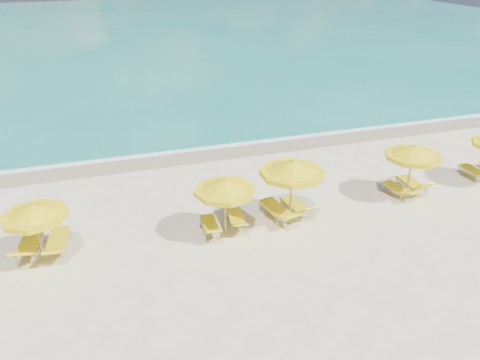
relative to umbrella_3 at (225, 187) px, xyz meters
name	(u,v)px	position (x,y,z in m)	size (l,w,h in m)	color
ground_plane	(252,226)	(1.09, 0.17, -1.88)	(120.00, 120.00, 0.00)	beige
ocean	(127,31)	(1.09, 48.17, -1.88)	(120.00, 80.00, 0.30)	#157B6A
wet_sand_band	(205,152)	(1.09, 7.57, -1.88)	(120.00, 2.60, 0.01)	tan
foam_line	(201,146)	(1.09, 8.37, -1.88)	(120.00, 1.20, 0.03)	white
whitecap_near	(79,108)	(-4.91, 17.17, -1.88)	(14.00, 0.36, 0.05)	white
whitecap_far	(249,69)	(9.09, 24.17, -1.88)	(18.00, 0.30, 0.05)	white
umbrella_2	(34,212)	(-6.17, 0.30, -0.07)	(2.31, 2.31, 2.13)	tan
umbrella_3	(225,187)	(0.00, 0.00, 0.00)	(2.35, 2.35, 2.20)	tan
umbrella_4	(292,169)	(2.62, 0.24, 0.22)	(3.19, 3.19, 2.46)	tan
umbrella_5	(413,153)	(7.97, 0.46, 0.07)	(2.50, 2.50, 2.28)	tan
lounger_2_left	(30,248)	(-6.60, 0.73, -1.64)	(0.96, 2.05, 0.85)	#A5A8AD
lounger_2_right	(59,243)	(-5.69, 0.76, -1.64)	(0.84, 2.08, 0.73)	#A5A8AD
lounger_3_left	(210,228)	(-0.52, 0.21, -1.68)	(0.65, 1.70, 0.69)	#A5A8AD
lounger_3_right	(236,221)	(0.54, 0.39, -1.68)	(0.76, 1.76, 0.66)	#A5A8AD
lounger_4_left	(276,212)	(2.14, 0.48, -1.64)	(1.00, 2.12, 0.73)	#A5A8AD
lounger_4_right	(296,209)	(2.99, 0.52, -1.66)	(0.89, 1.84, 0.81)	#A5A8AD
lounger_5_left	(396,191)	(7.62, 0.65, -1.68)	(0.78, 1.73, 0.61)	#A5A8AD
lounger_5_right	(411,186)	(8.42, 0.77, -1.65)	(0.63, 1.75, 0.87)	#A5A8AD
lounger_6_left	(473,173)	(11.89, 1.05, -1.67)	(0.60, 1.64, 0.79)	#A5A8AD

